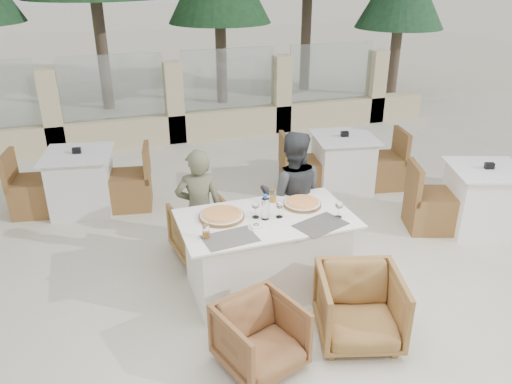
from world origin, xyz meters
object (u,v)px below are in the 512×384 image
object	(u,v)px
wine_glass_near	(280,208)
beer_glass_left	(206,232)
wine_glass_centre	(256,208)
bg_table_b	(342,163)
wine_glass_corner	(339,208)
diner_left	(199,210)
pizza_right	(302,203)
beer_glass_right	(273,195)
bg_table_c	(482,199)
armchair_near_left	(260,337)
pizza_left	(222,215)
armchair_far_right	(277,230)
water_bottle	(265,207)
dining_table	(266,253)
armchair_far_left	(203,231)
diner_right	(292,195)
olive_dish	(256,226)
armchair_near_right	(359,307)
bg_table_a	(82,182)

from	to	relation	value
wine_glass_near	beer_glass_left	world-z (taller)	wine_glass_near
wine_glass_centre	bg_table_b	bearing A→B (deg)	44.33
wine_glass_corner	diner_left	xyz separation A→B (m)	(-1.13, 0.81, -0.22)
pizza_right	beer_glass_right	bearing A→B (deg)	143.97
bg_table_b	bg_table_c	bearing A→B (deg)	-46.97
armchair_near_left	bg_table_c	distance (m)	3.46
pizza_left	armchair_far_right	bearing A→B (deg)	31.49
water_bottle	bg_table_b	world-z (taller)	water_bottle
pizza_right	wine_glass_centre	size ratio (longest dim) A/B	1.99
wine_glass_near	armchair_near_left	distance (m)	1.22
water_bottle	armchair_far_right	distance (m)	0.93
pizza_left	beer_glass_left	size ratio (longest dim) A/B	3.32
armchair_far_right	armchair_near_left	world-z (taller)	armchair_far_right
dining_table	armchair_far_right	xyz separation A→B (m)	(0.34, 0.58, -0.11)
diner_left	armchair_far_left	bearing A→B (deg)	-97.69
wine_glass_centre	armchair_far_left	distance (m)	1.01
water_bottle	wine_glass_corner	bearing A→B (deg)	-15.97
pizza_right	wine_glass_corner	size ratio (longest dim) A/B	1.99
armchair_near_left	diner_right	bearing A→B (deg)	42.33
pizza_left	pizza_right	world-z (taller)	pizza_left
armchair_far_left	beer_glass_right	bearing A→B (deg)	133.03
wine_glass_near	beer_glass_right	bearing A→B (deg)	80.01
beer_glass_right	diner_right	xyz separation A→B (m)	(0.30, 0.23, -0.14)
wine_glass_corner	diner_left	bearing A→B (deg)	144.52
water_bottle	wine_glass_near	xyz separation A→B (m)	(0.14, -0.01, -0.03)
olive_dish	armchair_far_left	xyz separation A→B (m)	(-0.28, 0.96, -0.50)
pizza_right	armchair_near_left	bearing A→B (deg)	-126.50
pizza_left	wine_glass_near	size ratio (longest dim) A/B	2.28
wine_glass_near	bg_table_b	size ratio (longest dim) A/B	0.11
diner_right	pizza_right	bearing A→B (deg)	101.71
wine_glass_corner	armchair_near_left	xyz separation A→B (m)	(-1.02, -0.76, -0.59)
wine_glass_corner	armchair_near_right	bearing A→B (deg)	-101.39
pizza_right	water_bottle	bearing A→B (deg)	-161.28
armchair_far_left	diner_right	xyz separation A→B (m)	(0.91, -0.27, 0.41)
armchair_near_left	dining_table	bearing A→B (deg)	50.26
diner_right	bg_table_b	world-z (taller)	diner_right
pizza_right	beer_glass_right	size ratio (longest dim) A/B	2.71
diner_left	bg_table_a	distance (m)	2.12
armchair_near_right	diner_right	distance (m)	1.51
pizza_left	armchair_far_left	xyz separation A→B (m)	(-0.04, 0.67, -0.51)
wine_glass_centre	armchair_near_right	xyz separation A→B (m)	(0.58, -0.97, -0.55)
water_bottle	bg_table_c	xyz separation A→B (m)	(2.84, 0.34, -0.51)
wine_glass_near	wine_glass_corner	bearing A→B (deg)	-18.97
armchair_far_right	diner_left	bearing A→B (deg)	-6.55
pizza_left	diner_right	distance (m)	0.96
armchair_near_left	olive_dish	bearing A→B (deg)	55.85
armchair_near_left	armchair_near_right	bearing A→B (deg)	-15.28
pizza_left	beer_glass_right	xyz separation A→B (m)	(0.57, 0.17, 0.04)
wine_glass_corner	beer_glass_right	size ratio (longest dim) A/B	1.36
armchair_far_right	wine_glass_corner	bearing A→B (deg)	105.59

